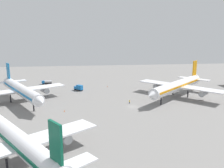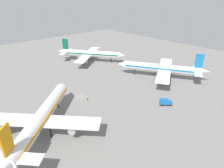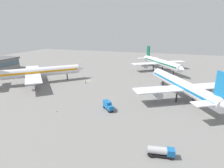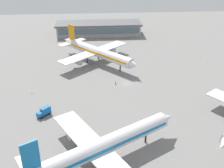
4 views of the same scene
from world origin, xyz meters
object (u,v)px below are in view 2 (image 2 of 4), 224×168
object	(u,v)px
ground_crew_worker	(87,98)
safety_cone_far_side	(118,78)
airplane_at_gate	(41,117)
airplane_taxiing	(90,54)
airplane_distant	(162,68)
safety_cone_mid_apron	(157,128)
catering_truck	(165,102)

from	to	relation	value
ground_crew_worker	safety_cone_far_side	distance (m)	30.66
airplane_at_gate	airplane_taxiing	distance (m)	85.51
safety_cone_far_side	airplane_at_gate	bearing A→B (deg)	-73.80
airplane_taxiing	airplane_distant	distance (m)	57.36
ground_crew_worker	safety_cone_mid_apron	bearing A→B (deg)	-10.03
airplane_taxiing	airplane_at_gate	bearing A→B (deg)	-84.80
airplane_distant	safety_cone_far_side	size ratio (longest dim) A/B	83.52
ground_crew_worker	safety_cone_far_side	xyz separation A→B (m)	(-8.32, 29.51, -0.55)
airplane_distant	airplane_at_gate	bearing A→B (deg)	59.68
airplane_at_gate	catering_truck	distance (m)	55.16
airplane_taxiing	ground_crew_worker	xyz separation A→B (m)	(47.62, -38.15, -5.08)
airplane_distant	catering_truck	size ratio (longest dim) A/B	9.37
airplane_at_gate	catering_truck	xyz separation A→B (m)	(21.10, 50.77, -4.54)
catering_truck	airplane_distant	bearing A→B (deg)	81.77
airplane_taxiing	safety_cone_mid_apron	size ratio (longest dim) A/B	76.85
airplane_distant	catering_truck	distance (m)	34.25
safety_cone_mid_apron	catering_truck	bearing A→B (deg)	114.38
airplane_taxiing	catering_truck	world-z (taller)	airplane_taxiing
airplane_at_gate	safety_cone_far_side	xyz separation A→B (m)	(-16.35, 56.29, -5.93)
airplane_at_gate	airplane_taxiing	xyz separation A→B (m)	(-55.65, 64.93, -0.30)
ground_crew_worker	safety_cone_far_side	bearing A→B (deg)	85.75
airplane_taxiing	catering_truck	size ratio (longest dim) A/B	8.62
safety_cone_far_side	safety_cone_mid_apron	bearing A→B (deg)	-26.87
airplane_at_gate	safety_cone_mid_apron	size ratio (longest dim) A/B	75.80
airplane_distant	safety_cone_mid_apron	distance (m)	53.12
airplane_at_gate	ground_crew_worker	world-z (taller)	airplane_at_gate
airplane_distant	airplane_taxiing	bearing A→B (deg)	-17.33
airplane_distant	catering_truck	xyz separation A→B (m)	(20.81, -26.84, -4.44)
airplane_distant	ground_crew_worker	size ratio (longest dim) A/B	30.01
airplane_distant	ground_crew_worker	distance (m)	51.77
airplane_distant	ground_crew_worker	bearing A→B (deg)	50.60
airplane_distant	safety_cone_far_side	world-z (taller)	airplane_distant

